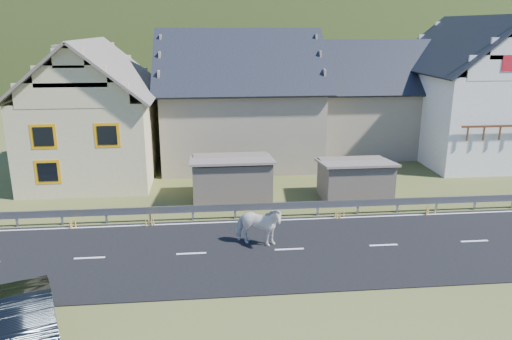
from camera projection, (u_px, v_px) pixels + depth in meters
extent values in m
plane|color=#373D1A|center=(289.00, 250.00, 20.50)|extent=(160.00, 160.00, 0.00)
cube|color=black|center=(289.00, 250.00, 20.49)|extent=(60.00, 7.00, 0.04)
cube|color=silver|center=(289.00, 249.00, 20.48)|extent=(60.00, 6.60, 0.01)
cube|color=#93969B|center=(277.00, 206.00, 23.85)|extent=(28.00, 0.08, 0.34)
cube|color=#93969B|center=(17.00, 220.00, 22.78)|extent=(0.10, 0.06, 0.70)
cube|color=#93969B|center=(62.00, 218.00, 22.97)|extent=(0.10, 0.06, 0.70)
cube|color=#93969B|center=(106.00, 216.00, 23.16)|extent=(0.10, 0.06, 0.70)
cube|color=#93969B|center=(150.00, 215.00, 23.36)|extent=(0.10, 0.06, 0.70)
cube|color=#93969B|center=(193.00, 213.00, 23.55)|extent=(0.10, 0.06, 0.70)
cube|color=#93969B|center=(235.00, 212.00, 23.74)|extent=(0.10, 0.06, 0.70)
cube|color=#93969B|center=(277.00, 210.00, 23.94)|extent=(0.10, 0.06, 0.70)
cube|color=#93969B|center=(318.00, 209.00, 24.13)|extent=(0.10, 0.06, 0.70)
cube|color=#93969B|center=(358.00, 207.00, 24.32)|extent=(0.10, 0.06, 0.70)
cube|color=#93969B|center=(397.00, 206.00, 24.51)|extent=(0.10, 0.06, 0.70)
cube|color=#93969B|center=(436.00, 205.00, 24.71)|extent=(0.10, 0.06, 0.70)
cube|color=#93969B|center=(475.00, 203.00, 24.90)|extent=(0.10, 0.06, 0.70)
cube|color=#706355|center=(232.00, 179.00, 26.21)|extent=(4.30, 3.30, 2.40)
cube|color=#706355|center=(355.00, 180.00, 26.39)|extent=(3.80, 2.90, 2.20)
cube|color=beige|center=(95.00, 135.00, 30.30)|extent=(7.00, 9.00, 5.00)
cube|color=orange|center=(44.00, 137.00, 25.60)|extent=(1.30, 0.12, 1.30)
cube|color=orange|center=(107.00, 135.00, 25.91)|extent=(1.30, 0.12, 1.30)
cube|color=orange|center=(48.00, 172.00, 26.13)|extent=(1.30, 0.12, 1.30)
cube|color=gray|center=(61.00, 65.00, 30.41)|extent=(0.70, 0.70, 2.40)
cube|color=gray|center=(239.00, 123.00, 34.04)|extent=(10.00, 9.00, 5.00)
cube|color=gray|center=(372.00, 118.00, 36.97)|extent=(9.00, 8.00, 4.60)
cube|color=white|center=(471.00, 114.00, 34.49)|extent=(8.00, 10.00, 6.00)
ellipsoid|color=#1F3311|center=(227.00, 101.00, 198.55)|extent=(440.00, 280.00, 260.00)
imported|color=white|center=(258.00, 226.00, 20.64)|extent=(1.57, 2.26, 1.74)
imported|color=black|center=(27.00, 322.00, 14.27)|extent=(2.98, 4.59, 1.43)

